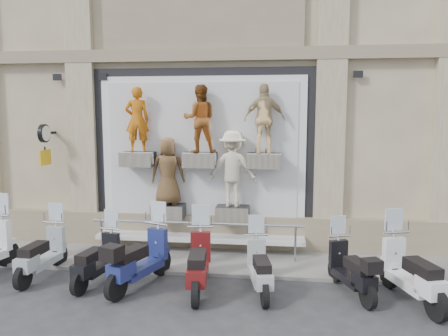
{
  "coord_description": "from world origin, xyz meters",
  "views": [
    {
      "loc": [
        1.85,
        -7.77,
        3.45
      ],
      "look_at": [
        0.67,
        1.9,
        2.22
      ],
      "focal_mm": 35.0,
      "sensor_mm": 36.0,
      "label": 1
    }
  ],
  "objects_px": {
    "scooter_e": "(140,247)",
    "scooter_f": "(198,252)",
    "scooter_h": "(351,259)",
    "scooter_i": "(412,260)",
    "clock_sign_bracket": "(45,139)",
    "guard_rail": "(196,241)",
    "scooter_c": "(41,243)",
    "scooter_g": "(260,258)",
    "scooter_d": "(97,250)"
  },
  "relations": [
    {
      "from": "scooter_e",
      "to": "scooter_f",
      "type": "bearing_deg",
      "value": 16.41
    },
    {
      "from": "scooter_h",
      "to": "scooter_i",
      "type": "height_order",
      "value": "scooter_i"
    },
    {
      "from": "scooter_e",
      "to": "clock_sign_bracket",
      "type": "bearing_deg",
      "value": 164.97
    },
    {
      "from": "guard_rail",
      "to": "clock_sign_bracket",
      "type": "bearing_deg",
      "value": 173.16
    },
    {
      "from": "scooter_f",
      "to": "scooter_c",
      "type": "bearing_deg",
      "value": 168.88
    },
    {
      "from": "clock_sign_bracket",
      "to": "scooter_e",
      "type": "relative_size",
      "value": 0.51
    },
    {
      "from": "clock_sign_bracket",
      "to": "scooter_f",
      "type": "relative_size",
      "value": 0.52
    },
    {
      "from": "clock_sign_bracket",
      "to": "scooter_h",
      "type": "distance_m",
      "value": 7.75
    },
    {
      "from": "scooter_c",
      "to": "scooter_i",
      "type": "distance_m",
      "value": 7.35
    },
    {
      "from": "scooter_e",
      "to": "scooter_h",
      "type": "xyz_separation_m",
      "value": [
        4.1,
        0.13,
        -0.11
      ]
    },
    {
      "from": "scooter_c",
      "to": "scooter_h",
      "type": "height_order",
      "value": "scooter_c"
    },
    {
      "from": "scooter_c",
      "to": "scooter_i",
      "type": "xyz_separation_m",
      "value": [
        7.34,
        -0.36,
        0.07
      ]
    },
    {
      "from": "scooter_i",
      "to": "scooter_g",
      "type": "bearing_deg",
      "value": 160.72
    },
    {
      "from": "scooter_f",
      "to": "scooter_h",
      "type": "relative_size",
      "value": 1.13
    },
    {
      "from": "scooter_g",
      "to": "scooter_i",
      "type": "height_order",
      "value": "scooter_i"
    },
    {
      "from": "guard_rail",
      "to": "scooter_c",
      "type": "xyz_separation_m",
      "value": [
        -3.03,
        -1.44,
        0.28
      ]
    },
    {
      "from": "scooter_e",
      "to": "scooter_g",
      "type": "height_order",
      "value": "scooter_e"
    },
    {
      "from": "guard_rail",
      "to": "scooter_f",
      "type": "xyz_separation_m",
      "value": [
        0.38,
        -1.75,
        0.33
      ]
    },
    {
      "from": "clock_sign_bracket",
      "to": "scooter_g",
      "type": "distance_m",
      "value": 6.23
    },
    {
      "from": "guard_rail",
      "to": "scooter_e",
      "type": "bearing_deg",
      "value": -115.93
    },
    {
      "from": "scooter_e",
      "to": "scooter_f",
      "type": "height_order",
      "value": "scooter_e"
    },
    {
      "from": "clock_sign_bracket",
      "to": "scooter_f",
      "type": "bearing_deg",
      "value": -27.4
    },
    {
      "from": "clock_sign_bracket",
      "to": "scooter_e",
      "type": "bearing_deg",
      "value": -34.83
    },
    {
      "from": "scooter_c",
      "to": "scooter_e",
      "type": "relative_size",
      "value": 0.91
    },
    {
      "from": "scooter_e",
      "to": "scooter_f",
      "type": "distance_m",
      "value": 1.19
    },
    {
      "from": "scooter_f",
      "to": "guard_rail",
      "type": "bearing_deg",
      "value": 96.25
    },
    {
      "from": "scooter_e",
      "to": "scooter_h",
      "type": "bearing_deg",
      "value": 21.67
    },
    {
      "from": "scooter_c",
      "to": "scooter_e",
      "type": "bearing_deg",
      "value": -3.1
    },
    {
      "from": "guard_rail",
      "to": "scooter_e",
      "type": "distance_m",
      "value": 1.9
    },
    {
      "from": "scooter_e",
      "to": "scooter_i",
      "type": "xyz_separation_m",
      "value": [
        5.13,
        -0.12,
        -0.0
      ]
    },
    {
      "from": "scooter_g",
      "to": "scooter_i",
      "type": "xyz_separation_m",
      "value": [
        2.76,
        -0.1,
        0.11
      ]
    },
    {
      "from": "guard_rail",
      "to": "scooter_i",
      "type": "xyz_separation_m",
      "value": [
        4.32,
        -1.79,
        0.35
      ]
    },
    {
      "from": "scooter_d",
      "to": "scooter_e",
      "type": "relative_size",
      "value": 0.87
    },
    {
      "from": "guard_rail",
      "to": "scooter_i",
      "type": "height_order",
      "value": "scooter_i"
    },
    {
      "from": "scooter_h",
      "to": "scooter_c",
      "type": "bearing_deg",
      "value": 159.71
    },
    {
      "from": "scooter_g",
      "to": "scooter_c",
      "type": "bearing_deg",
      "value": 166.39
    },
    {
      "from": "guard_rail",
      "to": "scooter_g",
      "type": "distance_m",
      "value": 2.31
    },
    {
      "from": "scooter_c",
      "to": "scooter_g",
      "type": "xyz_separation_m",
      "value": [
        4.59,
        -0.26,
        -0.04
      ]
    },
    {
      "from": "scooter_f",
      "to": "scooter_i",
      "type": "distance_m",
      "value": 3.94
    },
    {
      "from": "clock_sign_bracket",
      "to": "scooter_i",
      "type": "bearing_deg",
      "value": -15.39
    },
    {
      "from": "scooter_f",
      "to": "scooter_g",
      "type": "height_order",
      "value": "scooter_f"
    },
    {
      "from": "scooter_f",
      "to": "scooter_g",
      "type": "distance_m",
      "value": 1.19
    },
    {
      "from": "scooter_g",
      "to": "guard_rail",
      "type": "bearing_deg",
      "value": 122.25
    },
    {
      "from": "clock_sign_bracket",
      "to": "scooter_c",
      "type": "height_order",
      "value": "clock_sign_bracket"
    },
    {
      "from": "scooter_c",
      "to": "scooter_e",
      "type": "xyz_separation_m",
      "value": [
        2.21,
        -0.24,
        0.07
      ]
    },
    {
      "from": "scooter_h",
      "to": "scooter_i",
      "type": "relative_size",
      "value": 0.87
    },
    {
      "from": "clock_sign_bracket",
      "to": "scooter_c",
      "type": "distance_m",
      "value": 2.94
    },
    {
      "from": "scooter_e",
      "to": "scooter_c",
      "type": "bearing_deg",
      "value": -166.46
    },
    {
      "from": "guard_rail",
      "to": "scooter_h",
      "type": "distance_m",
      "value": 3.64
    },
    {
      "from": "scooter_e",
      "to": "scooter_d",
      "type": "bearing_deg",
      "value": -165.34
    }
  ]
}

